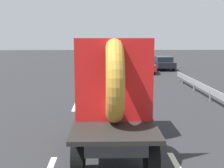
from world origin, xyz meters
TOP-DOWN VIEW (x-y plane):
  - ground_plane at (0.00, 0.00)m, footprint 120.00×120.00m
  - flatbed_truck at (-0.29, -0.10)m, footprint 2.02×4.90m
  - distant_sedan at (2.93, 17.60)m, footprint 1.73×4.04m
  - guardrail at (4.79, 7.10)m, footprint 0.10×10.88m
  - lane_dash_left_far at (-1.91, 5.11)m, footprint 0.16×2.42m
  - lane_dash_right_far at (1.32, 5.26)m, footprint 0.16×2.17m
  - oncoming_car at (5.25, 20.15)m, footprint 1.67×3.89m

SIDE VIEW (x-z plane):
  - ground_plane at x=0.00m, z-range 0.00..0.00m
  - lane_dash_left_far at x=-1.91m, z-range 0.00..0.01m
  - lane_dash_right_far at x=1.32m, z-range 0.00..0.01m
  - guardrail at x=4.79m, z-range 0.17..0.88m
  - oncoming_car at x=5.25m, z-range 0.05..1.32m
  - distant_sedan at x=2.93m, z-range 0.05..1.37m
  - flatbed_truck at x=-0.29m, z-range 0.00..3.23m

